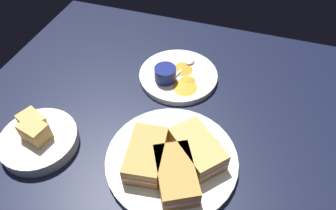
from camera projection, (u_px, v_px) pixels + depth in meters
The scene contains 12 objects.
ground_plane at pixel (161, 153), 73.47cm from camera, with size 110.00×110.00×3.00cm, color black.
plate_sandwich_main at pixel (172, 160), 69.46cm from camera, with size 29.79×29.79×1.60cm, color silver.
sandwich_half_near at pixel (146, 155), 66.58cm from camera, with size 14.09×9.31×4.80cm.
sandwich_half_far at pixel (176, 174), 63.30cm from camera, with size 15.05×12.80×4.80cm.
sandwich_half_extra at pixel (197, 149), 67.62cm from camera, with size 14.35×14.74×4.80cm.
ramekin_dark_sauce at pixel (202, 153), 67.24cm from camera, with size 7.91×7.91×3.86cm.
spoon_by_dark_ramekin at pixel (176, 164), 67.37cm from camera, with size 6.78×8.99×0.80cm.
plate_chips_companion at pixel (178, 76), 88.61cm from camera, with size 22.48×22.48×1.60cm, color silver.
ramekin_light_gravy at pixel (165, 73), 84.87cm from camera, with size 6.04×6.04×3.96cm.
spoon_by_gravy_ramekin at pixel (188, 64), 90.37cm from camera, with size 9.82×4.54×0.80cm.
plantain_chip_scatter at pixel (182, 77), 86.65cm from camera, with size 14.30×13.11×0.60cm.
bread_basket_rear at pixel (38, 138), 71.84cm from camera, with size 18.01×18.01×7.36cm.
Camera 1 is at (-38.80, -14.29, 60.31)cm, focal length 32.87 mm.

